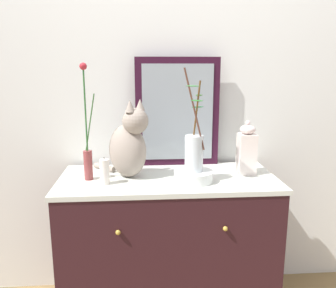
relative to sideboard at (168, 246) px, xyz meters
name	(u,v)px	position (x,y,z in m)	size (l,w,h in m)	color
wall_back	(164,83)	(0.00, 0.33, 0.89)	(4.40, 0.08, 2.60)	silver
sideboard	(168,246)	(0.00, 0.00, 0.00)	(1.15, 0.54, 0.82)	black
mirror_leaning	(177,112)	(0.07, 0.24, 0.72)	(0.49, 0.03, 0.63)	black
cat_sitting	(129,145)	(-0.21, 0.02, 0.58)	(0.35, 0.33, 0.42)	gray
vase_slim_green	(88,150)	(-0.42, -0.01, 0.57)	(0.07, 0.05, 0.60)	brown
bowl_porcelain	(194,176)	(0.13, -0.08, 0.44)	(0.20, 0.20, 0.06)	white
vase_glass_clear	(194,150)	(0.13, -0.08, 0.57)	(0.12, 0.20, 0.52)	silver
jar_lidded_porcelain	(247,150)	(0.43, 0.02, 0.54)	(0.09, 0.09, 0.30)	silver
candle_pillar	(105,172)	(-0.32, -0.09, 0.47)	(0.05, 0.05, 0.14)	silver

